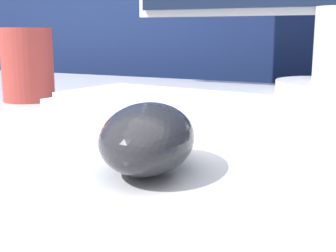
{
  "coord_description": "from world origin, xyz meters",
  "views": [
    {
      "loc": [
        0.08,
        -0.44,
        0.83
      ],
      "look_at": [
        -0.08,
        -0.13,
        0.76
      ],
      "focal_mm": 50.0,
      "sensor_mm": 36.0,
      "label": 1
    }
  ],
  "objects": [
    {
      "name": "computer_mouse_near",
      "position": [
        -0.08,
        -0.16,
        0.76
      ],
      "size": [
        0.1,
        0.12,
        0.05
      ],
      "rotation": [
        0.0,
        0.0,
        0.34
      ],
      "color": "#232328",
      "rests_on": "desk"
    },
    {
      "name": "keyboard",
      "position": [
        -0.09,
        0.04,
        0.75
      ],
      "size": [
        0.42,
        0.19,
        0.02
      ],
      "rotation": [
        0.0,
        0.0,
        -0.14
      ],
      "color": "white",
      "rests_on": "desk"
    },
    {
      "name": "mug",
      "position": [
        -0.38,
        0.06,
        0.79
      ],
      "size": [
        0.07,
        0.07,
        0.1
      ],
      "color": "#A33833",
      "rests_on": "desk"
    }
  ]
}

